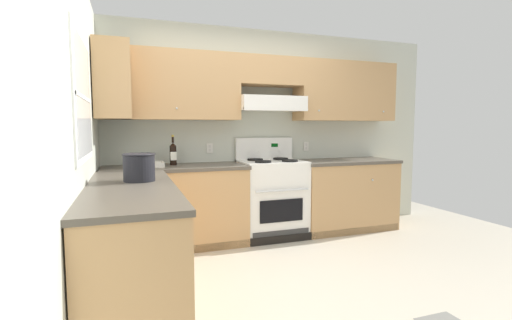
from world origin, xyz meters
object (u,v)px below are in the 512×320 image
at_px(wine_bottle, 173,153).
at_px(bowl, 146,165).
at_px(stove, 272,198).
at_px(bucket, 139,167).
at_px(paper_towel_roll, 145,160).

relative_size(wine_bottle, bowl, 0.92).
distance_m(stove, bowl, 1.54).
xyz_separation_m(stove, wine_bottle, (-1.16, 0.11, 0.57)).
height_order(bucket, paper_towel_roll, bucket).
bearing_deg(bowl, wine_bottle, 24.82).
bearing_deg(stove, paper_towel_roll, 175.85).
bearing_deg(wine_bottle, bowl, -155.18).
bearing_deg(bucket, bowl, 84.71).
relative_size(stove, wine_bottle, 3.53).
bearing_deg(bowl, bucket, -95.29).
bearing_deg(stove, wine_bottle, 174.71).
relative_size(bowl, paper_towel_roll, 2.66).
bearing_deg(paper_towel_roll, bucket, -94.52).
height_order(stove, wine_bottle, wine_bottle).
bearing_deg(paper_towel_roll, wine_bottle, 0.20).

